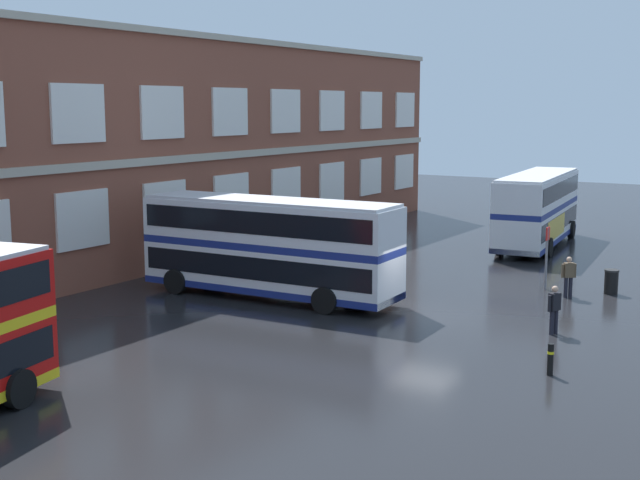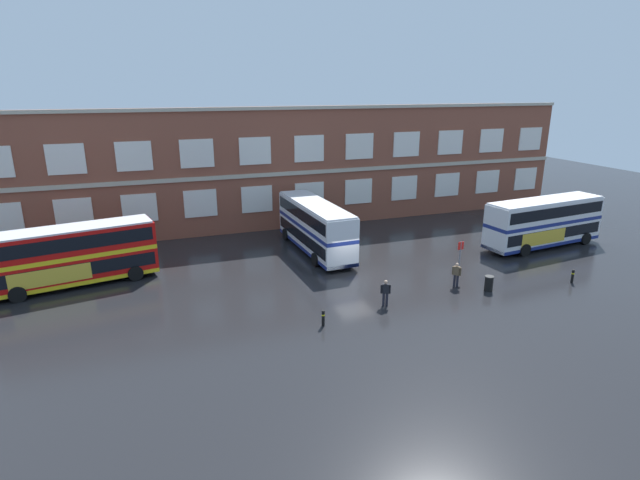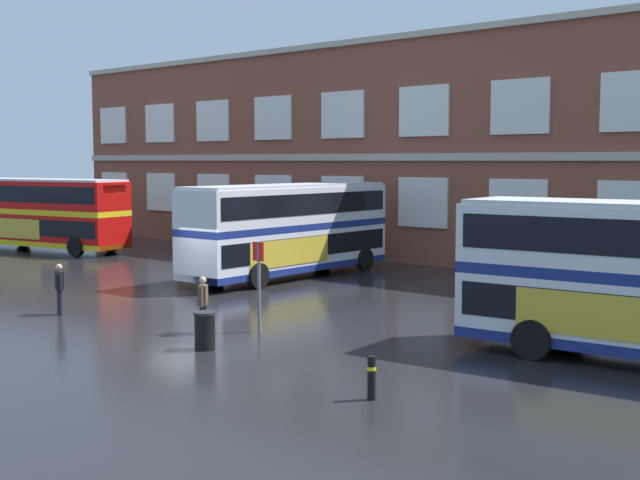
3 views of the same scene
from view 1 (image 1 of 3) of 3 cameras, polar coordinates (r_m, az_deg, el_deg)
The scene contains 9 objects.
ground_plane at distance 33.19m, azimuth 3.80°, elevation -4.61°, with size 120.00×120.00×0.00m, color black.
brick_terminal_building at distance 43.14m, azimuth -14.44°, elevation 5.67°, with size 56.04×8.19×11.29m.
double_decker_middle at distance 34.61m, azimuth -3.42°, elevation -0.41°, with size 3.16×11.08×4.07m.
double_decker_far at distance 48.85m, azimuth 14.36°, elevation 2.08°, with size 11.21×3.74×4.07m.
waiting_passenger at distance 36.26m, azimuth 16.30°, elevation -2.28°, with size 0.48×0.56×1.70m.
second_passenger at distance 30.38m, azimuth 15.41°, elevation -4.39°, with size 0.62×0.38×1.70m.
bus_stand_flag at distance 37.49m, azimuth 14.94°, elevation -0.77°, with size 0.44×0.10×2.70m.
station_litter_bin at distance 37.59m, azimuth 18.91°, elevation -2.66°, with size 0.60×0.60×1.03m.
safety_bollard_west at distance 25.94m, azimuth 15.16°, elevation -7.69°, with size 0.19×0.19×0.95m.
Camera 1 is at (-28.58, -12.96, 7.81)m, focal length 47.82 mm.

